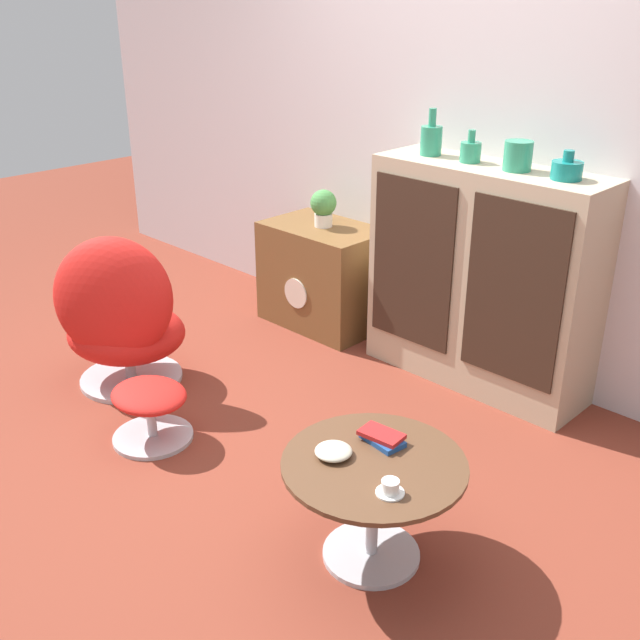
{
  "coord_description": "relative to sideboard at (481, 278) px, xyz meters",
  "views": [
    {
      "loc": [
        2.22,
        -1.83,
        1.93
      ],
      "look_at": [
        0.05,
        0.38,
        0.55
      ],
      "focal_mm": 42.0,
      "sensor_mm": 36.0,
      "label": 1
    }
  ],
  "objects": [
    {
      "name": "vase_inner_right",
      "position": [
        0.13,
        0.0,
        0.64
      ],
      "size": [
        0.13,
        0.13,
        0.14
      ],
      "color": "#2D8E6B",
      "rests_on": "sideboard"
    },
    {
      "name": "vase_rightmost",
      "position": [
        0.38,
        0.0,
        0.62
      ],
      "size": [
        0.14,
        0.14,
        0.13
      ],
      "color": "#147A75",
      "rests_on": "sideboard"
    },
    {
      "name": "book_stack",
      "position": [
        0.45,
        -1.31,
        -0.14
      ],
      "size": [
        0.18,
        0.11,
        0.04
      ],
      "color": "#1E478C",
      "rests_on": "coffee_table"
    },
    {
      "name": "sideboard",
      "position": [
        0.0,
        0.0,
        0.0
      ],
      "size": [
        1.18,
        0.39,
        1.15
      ],
      "color": "tan",
      "rests_on": "ground_plane"
    },
    {
      "name": "vase_inner_left",
      "position": [
        -0.13,
        0.0,
        0.63
      ],
      "size": [
        0.1,
        0.1,
        0.16
      ],
      "color": "#2D8E6B",
      "rests_on": "sideboard"
    },
    {
      "name": "vase_leftmost",
      "position": [
        -0.36,
        0.0,
        0.65
      ],
      "size": [
        0.11,
        0.11,
        0.23
      ],
      "color": "#2D8E6B",
      "rests_on": "sideboard"
    },
    {
      "name": "egg_chair",
      "position": [
        -1.26,
        -1.34,
        -0.19
      ],
      "size": [
        0.83,
        0.82,
        0.85
      ],
      "color": "#B7B7BC",
      "rests_on": "ground_plane"
    },
    {
      "name": "bowl",
      "position": [
        0.39,
        -1.5,
        -0.14
      ],
      "size": [
        0.13,
        0.13,
        0.04
      ],
      "color": "beige",
      "rests_on": "coffee_table"
    },
    {
      "name": "teacup",
      "position": [
        0.67,
        -1.52,
        -0.14
      ],
      "size": [
        0.1,
        0.1,
        0.05
      ],
      "color": "white",
      "rests_on": "coffee_table"
    },
    {
      "name": "ground_plane",
      "position": [
        -0.31,
        -1.28,
        -0.57
      ],
      "size": [
        12.0,
        12.0,
        0.0
      ],
      "primitive_type": "plane",
      "color": "brown"
    },
    {
      "name": "ottoman",
      "position": [
        -0.73,
        -1.54,
        -0.39
      ],
      "size": [
        0.38,
        0.37,
        0.28
      ],
      "color": "#B7B7BC",
      "rests_on": "ground_plane"
    },
    {
      "name": "coffee_table",
      "position": [
        0.52,
        -1.43,
        -0.27
      ],
      "size": [
        0.66,
        0.66,
        0.42
      ],
      "color": "#B7B7BC",
      "rests_on": "ground_plane"
    },
    {
      "name": "wall_back",
      "position": [
        -0.31,
        0.22,
        0.73
      ],
      "size": [
        6.4,
        0.06,
        2.6
      ],
      "color": "silver",
      "rests_on": "ground_plane"
    },
    {
      "name": "potted_plant",
      "position": [
        -1.08,
        -0.04,
        0.18
      ],
      "size": [
        0.16,
        0.16,
        0.22
      ],
      "color": "silver",
      "rests_on": "tv_console"
    },
    {
      "name": "tv_console",
      "position": [
        -1.08,
        -0.04,
        -0.26
      ],
      "size": [
        0.72,
        0.47,
        0.63
      ],
      "color": "brown",
      "rests_on": "ground_plane"
    }
  ]
}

